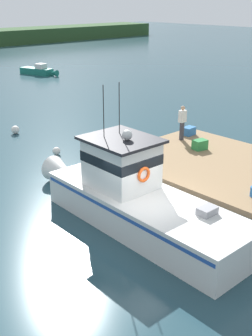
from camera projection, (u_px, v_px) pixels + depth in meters
ground_plane at (145, 233)px, 14.57m from camera, size 200.00×200.00×0.00m
dock at (229, 168)px, 17.22m from camera, size 6.00×9.00×1.20m
main_fishing_boat at (133, 197)px, 14.89m from camera, size 2.72×9.84×4.80m
crate_single_by_cleat at (200, 145)px, 18.89m from camera, size 0.67×0.55×0.44m
crate_single_far at (189, 131)px, 20.90m from camera, size 0.62×0.47×0.39m
deckhand_by_the_boat at (182, 122)px, 19.96m from camera, size 0.36×0.22×1.63m
moored_boat_mid_harbor at (39, 71)px, 44.45m from camera, size 2.17×4.60×1.15m
mooring_buoy_channel_marker at (15, 130)px, 25.11m from camera, size 0.48×0.48×0.48m
mooring_buoy_outer at (56, 151)px, 21.74m from camera, size 0.41×0.41×0.41m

